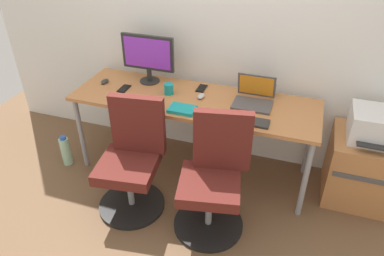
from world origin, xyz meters
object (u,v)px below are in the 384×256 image
Objects in this scene: office_chair_right at (214,179)px; desktop_monitor at (148,56)px; side_cabinet at (362,168)px; coffee_mug at (169,89)px; office_chair_left at (132,161)px; water_bottle_on_floor at (66,151)px; printer at (376,126)px; open_laptop at (254,97)px.

office_chair_right is 1.26m from desktop_monitor.
side_cabinet is 1.73m from coffee_mug.
office_chair_right reaches higher than side_cabinet.
office_chair_left is at bearing -77.62° from desktop_monitor.
water_bottle_on_floor is 1.19m from coffee_mug.
office_chair_left is 1.89m from printer.
printer is 1.66m from coffee_mug.
printer is at bearing 0.93° from open_laptop.
office_chair_left reaches higher than water_bottle_on_floor.
coffee_mug reaches higher than printer.
office_chair_right is at bearing -102.07° from open_laptop.
desktop_monitor is 0.99m from open_laptop.
printer is (1.08, 0.67, 0.28)m from office_chair_right.
office_chair_left is 0.66m from office_chair_right.
coffee_mug is (0.26, -0.17, -0.20)m from desktop_monitor.
open_laptop reaches higher than office_chair_left.
coffee_mug is at bearing -176.96° from printer.
coffee_mug is (-0.57, 0.59, 0.37)m from office_chair_right.
open_laptop is 0.72m from coffee_mug.
office_chair_right is at bearing -42.25° from desktop_monitor.
office_chair_right is 3.03× the size of open_laptop.
water_bottle_on_floor is at bearing 170.45° from office_chair_right.
desktop_monitor is 1.55× the size of open_laptop.
office_chair_right is 2.35× the size of printer.
desktop_monitor is at bearing 137.75° from office_chair_right.
coffee_mug is (-0.72, -0.07, -0.01)m from open_laptop.
side_cabinet reaches higher than water_bottle_on_floor.
office_chair_left is 1.96× the size of desktop_monitor.
side_cabinet is (1.08, 0.68, -0.13)m from office_chair_right.
office_chair_left is at bearing -158.91° from printer.
office_chair_right is at bearing -45.58° from coffee_mug.
office_chair_left reaches higher than printer.
open_laptop is (0.97, -0.09, -0.20)m from desktop_monitor.
office_chair_right reaches higher than coffee_mug.
office_chair_right is 0.77m from open_laptop.
water_bottle_on_floor is (-0.85, 0.25, -0.28)m from office_chair_left.
office_chair_left is at bearing -158.89° from side_cabinet.
office_chair_left is 1.88m from side_cabinet.
office_chair_right is (0.66, -0.00, 0.00)m from office_chair_left.
coffee_mug reaches higher than water_bottle_on_floor.
side_cabinet is 2.04m from desktop_monitor.
side_cabinet is at bearing 21.11° from office_chair_left.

